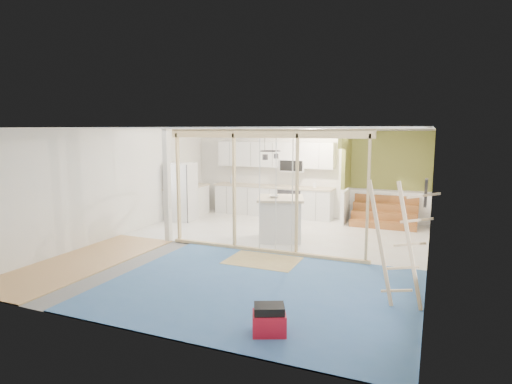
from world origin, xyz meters
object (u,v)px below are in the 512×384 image
at_px(fridge, 182,192).
at_px(ladder, 399,245).
at_px(island, 280,219).
at_px(toolbox, 269,321).

distance_m(fridge, ladder, 7.36).
relative_size(fridge, ladder, 0.90).
xyz_separation_m(island, ladder, (2.85, -2.98, 0.43)).
height_order(island, toolbox, island).
distance_m(toolbox, ladder, 2.20).
bearing_deg(island, ladder, -65.19).
xyz_separation_m(fridge, island, (3.33, -1.01, -0.32)).
distance_m(island, toolbox, 4.74).
distance_m(fridge, island, 3.49).
distance_m(island, ladder, 4.15).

